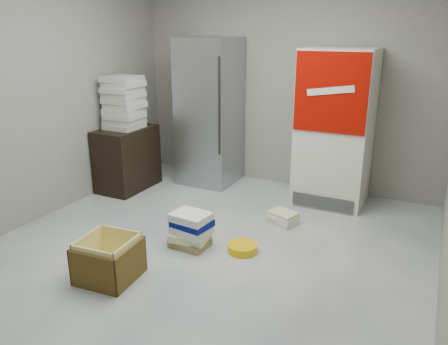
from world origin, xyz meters
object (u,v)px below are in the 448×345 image
Objects in this scene: wood_shelf at (127,158)px; phonebook_stack_main at (191,230)px; steel_fridge at (210,112)px; cardboard_box at (109,262)px; coke_cooler at (335,128)px.

wood_shelf reaches higher than phonebook_stack_main.
cardboard_box is (0.42, -2.57, -0.80)m from steel_fridge.
coke_cooler is 2.63m from wood_shelf.
wood_shelf is 1.91m from phonebook_stack_main.
steel_fridge reaches higher than wood_shelf.
cardboard_box is (-1.23, -2.56, -0.75)m from coke_cooler.
wood_shelf is 1.63× the size of cardboard_box.
steel_fridge is at bearing 41.31° from wood_shelf.
phonebook_stack_main is at bearing -33.86° from wood_shelf.
phonebook_stack_main is (1.58, -1.06, -0.22)m from wood_shelf.
wood_shelf is at bearing -138.69° from steel_fridge.
coke_cooler is at bearing 16.28° from wood_shelf.
steel_fridge is 4.73× the size of phonebook_stack_main.
coke_cooler is 3.66× the size of cardboard_box.
cardboard_box reaches higher than phonebook_stack_main.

